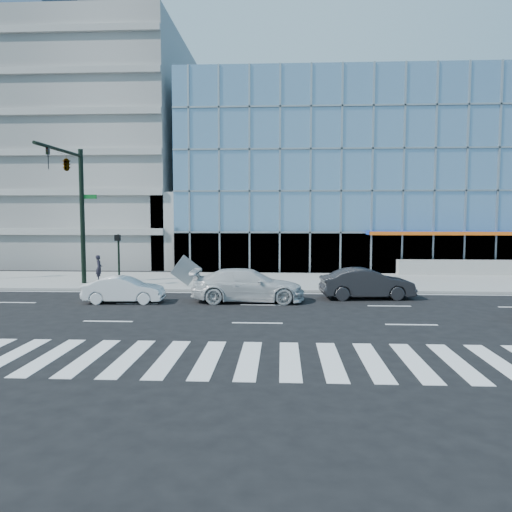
{
  "coord_description": "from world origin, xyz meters",
  "views": [
    {
      "loc": [
        0.95,
        -23.36,
        4.25
      ],
      "look_at": [
        -0.42,
        3.0,
        2.08
      ],
      "focal_mm": 35.0,
      "sensor_mm": 36.0,
      "label": 1
    }
  ],
  "objects_px": {
    "pedestrian": "(99,268)",
    "dark_sedan": "(367,284)",
    "traffic_signal": "(71,181)",
    "white_sedan": "(124,290)",
    "white_suv": "(248,285)",
    "ped_signal_post": "(118,252)",
    "tilted_panel": "(186,270)"
  },
  "relations": [
    {
      "from": "traffic_signal",
      "to": "white_suv",
      "type": "distance_m",
      "value": 12.17
    },
    {
      "from": "ped_signal_post",
      "to": "pedestrian",
      "type": "relative_size",
      "value": 1.86
    },
    {
      "from": "white_sedan",
      "to": "dark_sedan",
      "type": "distance_m",
      "value": 12.14
    },
    {
      "from": "dark_sedan",
      "to": "pedestrian",
      "type": "bearing_deg",
      "value": 66.92
    },
    {
      "from": "ped_signal_post",
      "to": "white_suv",
      "type": "relative_size",
      "value": 0.54
    },
    {
      "from": "ped_signal_post",
      "to": "white_sedan",
      "type": "relative_size",
      "value": 0.78
    },
    {
      "from": "traffic_signal",
      "to": "white_suv",
      "type": "bearing_deg",
      "value": -19.56
    },
    {
      "from": "ped_signal_post",
      "to": "white_suv",
      "type": "height_order",
      "value": "ped_signal_post"
    },
    {
      "from": "white_suv",
      "to": "pedestrian",
      "type": "distance_m",
      "value": 11.53
    },
    {
      "from": "pedestrian",
      "to": "tilted_panel",
      "type": "xyz_separation_m",
      "value": [
        5.88,
        -2.04,
        0.1
      ]
    },
    {
      "from": "white_suv",
      "to": "white_sedan",
      "type": "bearing_deg",
      "value": 94.77
    },
    {
      "from": "traffic_signal",
      "to": "white_sedan",
      "type": "relative_size",
      "value": 2.08
    },
    {
      "from": "traffic_signal",
      "to": "dark_sedan",
      "type": "relative_size",
      "value": 1.71
    },
    {
      "from": "dark_sedan",
      "to": "ped_signal_post",
      "type": "bearing_deg",
      "value": 72.72
    },
    {
      "from": "tilted_panel",
      "to": "ped_signal_post",
      "type": "bearing_deg",
      "value": 159.44
    },
    {
      "from": "dark_sedan",
      "to": "pedestrian",
      "type": "xyz_separation_m",
      "value": [
        -15.76,
        4.96,
        0.19
      ]
    },
    {
      "from": "tilted_panel",
      "to": "traffic_signal",
      "type": "bearing_deg",
      "value": 162.39
    },
    {
      "from": "traffic_signal",
      "to": "pedestrian",
      "type": "distance_m",
      "value": 5.79
    },
    {
      "from": "ped_signal_post",
      "to": "dark_sedan",
      "type": "xyz_separation_m",
      "value": [
        13.79,
        -2.85,
        -1.37
      ]
    },
    {
      "from": "ped_signal_post",
      "to": "dark_sedan",
      "type": "height_order",
      "value": "ped_signal_post"
    },
    {
      "from": "white_sedan",
      "to": "tilted_panel",
      "type": "height_order",
      "value": "tilted_panel"
    },
    {
      "from": "traffic_signal",
      "to": "dark_sedan",
      "type": "distance_m",
      "value": 17.34
    },
    {
      "from": "dark_sedan",
      "to": "tilted_panel",
      "type": "xyz_separation_m",
      "value": [
        -9.88,
        2.92,
        0.29
      ]
    },
    {
      "from": "pedestrian",
      "to": "ped_signal_post",
      "type": "bearing_deg",
      "value": -157.81
    },
    {
      "from": "traffic_signal",
      "to": "tilted_panel",
      "type": "relative_size",
      "value": 6.15
    },
    {
      "from": "white_sedan",
      "to": "tilted_panel",
      "type": "bearing_deg",
      "value": -26.7
    },
    {
      "from": "ped_signal_post",
      "to": "traffic_signal",
      "type": "bearing_deg",
      "value": -171.48
    },
    {
      "from": "traffic_signal",
      "to": "white_sedan",
      "type": "bearing_deg",
      "value": -44.98
    },
    {
      "from": "ped_signal_post",
      "to": "white_sedan",
      "type": "bearing_deg",
      "value": -68.95
    },
    {
      "from": "white_suv",
      "to": "pedestrian",
      "type": "bearing_deg",
      "value": 56.57
    },
    {
      "from": "pedestrian",
      "to": "dark_sedan",
      "type": "bearing_deg",
      "value": -128.22
    },
    {
      "from": "ped_signal_post",
      "to": "pedestrian",
      "type": "bearing_deg",
      "value": 132.93
    }
  ]
}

